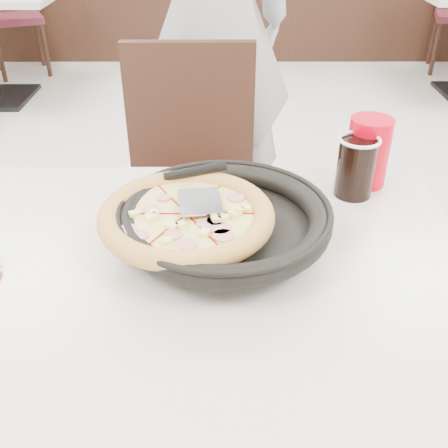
{
  "coord_description": "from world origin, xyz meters",
  "views": [
    {
      "loc": [
        -0.02,
        -1.41,
        1.34
      ],
      "look_at": [
        -0.02,
        -0.57,
        0.8
      ],
      "focal_mm": 42.0,
      "sensor_mm": 36.0,
      "label": 1
    }
  ],
  "objects_px": {
    "pizza_pan": "(224,228)",
    "pizza": "(187,223)",
    "red_cup": "(368,152)",
    "cola_glass": "(355,169)",
    "bg_chair_left_far": "(14,15)",
    "chair_far": "(190,207)",
    "diner_person": "(211,21)",
    "main_table": "(170,395)"
  },
  "relations": [
    {
      "from": "pizza_pan",
      "to": "red_cup",
      "type": "height_order",
      "value": "red_cup"
    },
    {
      "from": "pizza",
      "to": "diner_person",
      "type": "xyz_separation_m",
      "value": [
        0.03,
        1.22,
        0.12
      ]
    },
    {
      "from": "diner_person",
      "to": "main_table",
      "type": "bearing_deg",
      "value": 68.47
    },
    {
      "from": "red_cup",
      "to": "bg_chair_left_far",
      "type": "relative_size",
      "value": 0.17
    },
    {
      "from": "red_cup",
      "to": "pizza_pan",
      "type": "bearing_deg",
      "value": -141.71
    },
    {
      "from": "pizza_pan",
      "to": "diner_person",
      "type": "bearing_deg",
      "value": 92.12
    },
    {
      "from": "pizza",
      "to": "cola_glass",
      "type": "xyz_separation_m",
      "value": [
        0.36,
        0.22,
        0.0
      ]
    },
    {
      "from": "main_table",
      "to": "pizza_pan",
      "type": "distance_m",
      "value": 0.44
    },
    {
      "from": "pizza",
      "to": "main_table",
      "type": "bearing_deg",
      "value": -141.81
    },
    {
      "from": "pizza_pan",
      "to": "cola_glass",
      "type": "xyz_separation_m",
      "value": [
        0.29,
        0.2,
        0.02
      ]
    },
    {
      "from": "pizza",
      "to": "red_cup",
      "type": "xyz_separation_m",
      "value": [
        0.4,
        0.28,
        0.02
      ]
    },
    {
      "from": "chair_far",
      "to": "diner_person",
      "type": "xyz_separation_m",
      "value": [
        0.06,
        0.59,
        0.45
      ]
    },
    {
      "from": "pizza_pan",
      "to": "bg_chair_left_far",
      "type": "bearing_deg",
      "value": 114.94
    },
    {
      "from": "cola_glass",
      "to": "diner_person",
      "type": "bearing_deg",
      "value": 108.65
    },
    {
      "from": "chair_far",
      "to": "red_cup",
      "type": "distance_m",
      "value": 0.66
    },
    {
      "from": "red_cup",
      "to": "bg_chair_left_far",
      "type": "height_order",
      "value": "bg_chair_left_far"
    },
    {
      "from": "cola_glass",
      "to": "diner_person",
      "type": "height_order",
      "value": "diner_person"
    },
    {
      "from": "pizza",
      "to": "red_cup",
      "type": "distance_m",
      "value": 0.49
    },
    {
      "from": "bg_chair_left_far",
      "to": "cola_glass",
      "type": "bearing_deg",
      "value": 95.43
    },
    {
      "from": "chair_far",
      "to": "pizza_pan",
      "type": "distance_m",
      "value": 0.7
    },
    {
      "from": "pizza",
      "to": "cola_glass",
      "type": "height_order",
      "value": "cola_glass"
    },
    {
      "from": "cola_glass",
      "to": "bg_chair_left_far",
      "type": "height_order",
      "value": "bg_chair_left_far"
    },
    {
      "from": "chair_far",
      "to": "bg_chair_left_far",
      "type": "relative_size",
      "value": 1.0
    },
    {
      "from": "pizza",
      "to": "bg_chair_left_far",
      "type": "height_order",
      "value": "bg_chair_left_far"
    },
    {
      "from": "chair_far",
      "to": "pizza",
      "type": "height_order",
      "value": "chair_far"
    },
    {
      "from": "pizza",
      "to": "cola_glass",
      "type": "distance_m",
      "value": 0.42
    },
    {
      "from": "main_table",
      "to": "pizza",
      "type": "xyz_separation_m",
      "value": [
        0.05,
        0.04,
        0.44
      ]
    },
    {
      "from": "main_table",
      "to": "chair_far",
      "type": "xyz_separation_m",
      "value": [
        0.01,
        0.67,
        0.1
      ]
    },
    {
      "from": "pizza_pan",
      "to": "pizza",
      "type": "relative_size",
      "value": 1.22
    },
    {
      "from": "pizza",
      "to": "cola_glass",
      "type": "relative_size",
      "value": 2.21
    },
    {
      "from": "bg_chair_left_far",
      "to": "main_table",
      "type": "bearing_deg",
      "value": 88.49
    },
    {
      "from": "diner_person",
      "to": "chair_far",
      "type": "bearing_deg",
      "value": 65.83
    },
    {
      "from": "red_cup",
      "to": "diner_person",
      "type": "height_order",
      "value": "diner_person"
    },
    {
      "from": "chair_far",
      "to": "red_cup",
      "type": "xyz_separation_m",
      "value": [
        0.44,
        -0.35,
        0.35
      ]
    },
    {
      "from": "cola_glass",
      "to": "red_cup",
      "type": "relative_size",
      "value": 0.81
    },
    {
      "from": "pizza_pan",
      "to": "red_cup",
      "type": "relative_size",
      "value": 2.2
    },
    {
      "from": "pizza",
      "to": "diner_person",
      "type": "relative_size",
      "value": 0.16
    },
    {
      "from": "chair_far",
      "to": "pizza_pan",
      "type": "bearing_deg",
      "value": 99.77
    },
    {
      "from": "pizza_pan",
      "to": "red_cup",
      "type": "distance_m",
      "value": 0.42
    },
    {
      "from": "cola_glass",
      "to": "red_cup",
      "type": "xyz_separation_m",
      "value": [
        0.04,
        0.06,
        0.02
      ]
    },
    {
      "from": "main_table",
      "to": "pizza",
      "type": "bearing_deg",
      "value": 38.19
    },
    {
      "from": "main_table",
      "to": "chair_far",
      "type": "distance_m",
      "value": 0.67
    }
  ]
}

